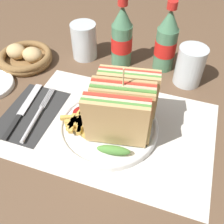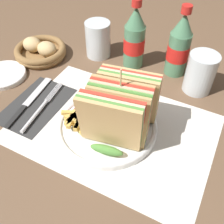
% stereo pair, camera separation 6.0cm
% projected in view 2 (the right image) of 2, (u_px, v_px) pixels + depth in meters
% --- Properties ---
extents(ground_plane, '(4.00, 4.00, 0.00)m').
position_uv_depth(ground_plane, '(101.00, 137.00, 0.60)').
color(ground_plane, brown).
extents(placemat, '(0.46, 0.32, 0.00)m').
position_uv_depth(placemat, '(113.00, 128.00, 0.62)').
color(placemat, silver).
rests_on(placemat, ground_plane).
extents(plate_main, '(0.23, 0.23, 0.02)m').
position_uv_depth(plate_main, '(108.00, 126.00, 0.61)').
color(plate_main, white).
rests_on(plate_main, ground_plane).
extents(club_sandwich, '(0.14, 0.18, 0.17)m').
position_uv_depth(club_sandwich, '(120.00, 110.00, 0.55)').
color(club_sandwich, tan).
rests_on(club_sandwich, plate_main).
extents(fries_pile, '(0.12, 0.10, 0.02)m').
position_uv_depth(fries_pile, '(80.00, 119.00, 0.60)').
color(fries_pile, gold).
rests_on(fries_pile, plate_main).
extents(ketchup_blob, '(0.05, 0.04, 0.02)m').
position_uv_depth(ketchup_blob, '(84.00, 110.00, 0.62)').
color(ketchup_blob, maroon).
rests_on(ketchup_blob, plate_main).
extents(napkin, '(0.13, 0.19, 0.00)m').
position_uv_depth(napkin, '(36.00, 105.00, 0.67)').
color(napkin, '#2D2D2D').
rests_on(napkin, ground_plane).
extents(fork, '(0.03, 0.19, 0.01)m').
position_uv_depth(fork, '(39.00, 110.00, 0.65)').
color(fork, silver).
rests_on(fork, napkin).
extents(knife, '(0.04, 0.20, 0.00)m').
position_uv_depth(knife, '(29.00, 101.00, 0.68)').
color(knife, black).
rests_on(knife, napkin).
extents(coke_bottle_near, '(0.06, 0.06, 0.20)m').
position_uv_depth(coke_bottle_near, '(134.00, 39.00, 0.74)').
color(coke_bottle_near, '#4C7F5B').
rests_on(coke_bottle_near, ground_plane).
extents(coke_bottle_far, '(0.06, 0.06, 0.20)m').
position_uv_depth(coke_bottle_far, '(179.00, 46.00, 0.71)').
color(coke_bottle_far, '#4C7F5B').
rests_on(coke_bottle_far, ground_plane).
extents(glass_near, '(0.08, 0.08, 0.11)m').
position_uv_depth(glass_near, '(200.00, 73.00, 0.68)').
color(glass_near, silver).
rests_on(glass_near, ground_plane).
extents(glass_far, '(0.08, 0.08, 0.11)m').
position_uv_depth(glass_far, '(98.00, 42.00, 0.80)').
color(glass_far, silver).
rests_on(glass_far, ground_plane).
extents(bread_basket, '(0.16, 0.16, 0.06)m').
position_uv_depth(bread_basket, '(40.00, 51.00, 0.82)').
color(bread_basket, olive).
rests_on(bread_basket, ground_plane).
extents(side_saucer, '(0.13, 0.13, 0.01)m').
position_uv_depth(side_saucer, '(3.00, 75.00, 0.75)').
color(side_saucer, white).
rests_on(side_saucer, ground_plane).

